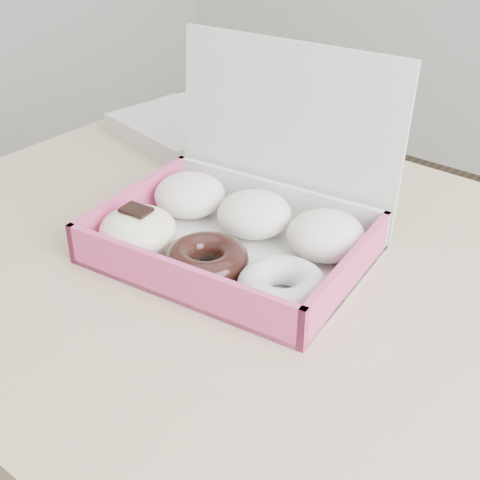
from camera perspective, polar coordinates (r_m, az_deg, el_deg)
The scene contains 3 objects.
table at distance 0.88m, azimuth 4.81°, elevation -7.51°, with size 1.20×0.80×0.75m.
donut_box at distance 0.87m, azimuth -0.24°, elevation 1.49°, with size 0.37×0.32×0.24m.
newspapers at distance 1.22m, azimuth -5.07°, elevation 9.47°, with size 0.22×0.18×0.04m, color silver.
Camera 1 is at (0.37, -0.57, 1.22)m, focal length 50.00 mm.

